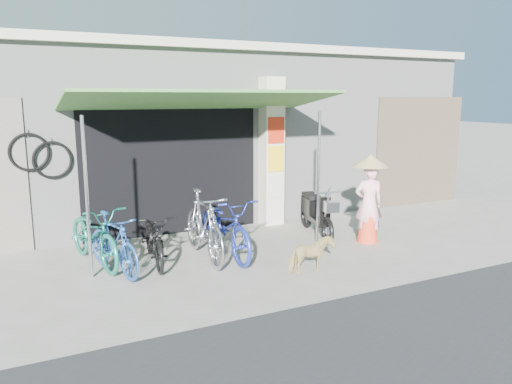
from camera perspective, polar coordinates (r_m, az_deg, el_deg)
name	(u,v)px	position (r m, az deg, el deg)	size (l,w,h in m)	color
ground	(295,263)	(8.05, 4.46, -8.10)	(80.00, 80.00, 0.00)	gray
bicycle_shop	(189,129)	(12.29, -7.66, 7.13)	(12.30, 5.30, 3.66)	#9A9F98
shop_pillar	(271,152)	(10.22, 1.72, 4.60)	(0.42, 0.44, 3.00)	beige
awning	(203,102)	(8.70, -6.09, 10.16)	(4.60, 1.88, 2.72)	#3D7032
neighbour_right	(419,151)	(12.81, 18.10, 4.45)	(2.60, 0.06, 2.60)	brown
bike_teal	(94,234)	(8.23, -17.98, -4.62)	(0.65, 1.86, 0.98)	#176958
bike_blue	(114,244)	(7.75, -15.96, -5.69)	(0.43, 1.53, 0.92)	#1E488D
bike_black	(154,238)	(8.05, -11.54, -5.15)	(0.56, 1.60, 0.84)	black
bike_silver	(204,225)	(8.10, -6.01, -3.82)	(0.53, 1.88, 1.13)	#A8A9AD
bike_navy	(225,226)	(8.24, -3.52, -3.92)	(0.68, 1.95, 1.02)	navy
street_dog	(311,255)	(7.52, 6.30, -7.21)	(0.31, 0.68, 0.57)	tan
moped	(316,213)	(9.56, 6.84, -2.37)	(0.62, 1.67, 0.96)	black
nun	(369,198)	(9.21, 12.79, -0.71)	(0.64, 0.64, 1.60)	#FFABBA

